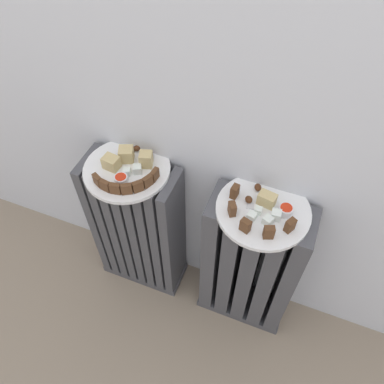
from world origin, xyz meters
TOP-DOWN VIEW (x-y plane):
  - ground_plane at (0.00, 0.00)m, footprint 6.00×6.00m
  - radiator_left at (-0.21, 0.28)m, footprint 0.32×0.14m
  - radiator_right at (0.21, 0.28)m, footprint 0.32×0.14m
  - plate_left at (-0.21, 0.28)m, footprint 0.26×0.26m
  - plate_right at (0.21, 0.28)m, footprint 0.26×0.26m
  - dark_cake_slice_left_0 at (-0.25, 0.19)m, footprint 0.03×0.03m
  - dark_cake_slice_left_1 at (-0.22, 0.18)m, footprint 0.03×0.02m
  - dark_cake_slice_left_2 at (-0.19, 0.19)m, footprint 0.03×0.02m
  - dark_cake_slice_left_3 at (-0.16, 0.20)m, footprint 0.03×0.03m
  - dark_cake_slice_left_4 at (-0.13, 0.22)m, footprint 0.03×0.03m
  - dark_cake_slice_left_5 at (-0.12, 0.24)m, footprint 0.02×0.03m
  - dark_cake_slice_left_6 at (-0.11, 0.27)m, footprint 0.02×0.03m
  - marble_cake_slice_left_0 at (-0.25, 0.27)m, footprint 0.05×0.04m
  - marble_cake_slice_left_1 at (-0.22, 0.31)m, footprint 0.05×0.05m
  - marble_cake_slice_left_2 at (-0.16, 0.31)m, footprint 0.05×0.04m
  - turkish_delight_left_0 at (-0.19, 0.26)m, footprint 0.03×0.03m
  - turkish_delight_left_1 at (-0.17, 0.28)m, footprint 0.03×0.03m
  - medjool_date_left_0 at (-0.16, 0.35)m, footprint 0.03×0.04m
  - medjool_date_left_1 at (-0.21, 0.36)m, footprint 0.03×0.03m
  - jam_bowl_left at (-0.19, 0.23)m, footprint 0.04×0.04m
  - dark_cake_slice_right_0 at (0.12, 0.29)m, footprint 0.02×0.03m
  - dark_cake_slice_right_1 at (0.13, 0.23)m, footprint 0.03×0.03m
  - dark_cake_slice_right_2 at (0.18, 0.20)m, footprint 0.03×0.02m
  - dark_cake_slice_right_3 at (0.24, 0.20)m, footprint 0.03×0.03m
  - dark_cake_slice_right_4 at (0.28, 0.24)m, footprint 0.03×0.03m
  - marble_cake_slice_right_0 at (0.21, 0.30)m, footprint 0.05×0.04m
  - turkish_delight_right_0 at (0.23, 0.24)m, footprint 0.03×0.03m
  - turkish_delight_right_1 at (0.24, 0.26)m, footprint 0.03×0.03m
  - turkish_delight_right_2 at (0.18, 0.24)m, footprint 0.03×0.03m
  - turkish_delight_right_3 at (0.19, 0.26)m, footprint 0.02×0.02m
  - medjool_date_right_0 at (0.16, 0.29)m, footprint 0.03×0.03m
  - medjool_date_right_1 at (0.17, 0.34)m, footprint 0.03×0.03m
  - jam_bowl_right at (0.26, 0.29)m, footprint 0.04×0.04m
  - fork at (0.17, 0.25)m, footprint 0.03×0.09m

SIDE VIEW (x-z plane):
  - ground_plane at x=0.00m, z-range 0.00..0.00m
  - radiator_left at x=-0.21m, z-range 0.00..0.60m
  - radiator_right at x=0.21m, z-range 0.00..0.60m
  - plate_left at x=-0.21m, z-range 0.60..0.62m
  - plate_right at x=0.21m, z-range 0.60..0.62m
  - fork at x=0.17m, z-range 0.62..0.62m
  - medjool_date_left_0 at x=-0.16m, z-range 0.62..0.63m
  - medjool_date_left_1 at x=-0.21m, z-range 0.62..0.63m
  - medjool_date_right_1 at x=0.17m, z-range 0.62..0.63m
  - medjool_date_right_0 at x=0.16m, z-range 0.62..0.63m
  - turkish_delight_right_3 at x=0.19m, z-range 0.62..0.64m
  - turkish_delight_left_0 at x=-0.19m, z-range 0.62..0.64m
  - turkish_delight_right_2 at x=0.18m, z-range 0.62..0.64m
  - turkish_delight_right_0 at x=0.23m, z-range 0.62..0.64m
  - jam_bowl_left at x=-0.19m, z-range 0.62..0.64m
  - turkish_delight_left_1 at x=-0.17m, z-range 0.62..0.64m
  - turkish_delight_right_1 at x=0.24m, z-range 0.62..0.64m
  - jam_bowl_right at x=0.26m, z-range 0.62..0.64m
  - dark_cake_slice_left_0 at x=-0.25m, z-range 0.62..0.65m
  - dark_cake_slice_left_1 at x=-0.22m, z-range 0.62..0.65m
  - dark_cake_slice_left_2 at x=-0.19m, z-range 0.62..0.65m
  - dark_cake_slice_left_3 at x=-0.16m, z-range 0.62..0.65m
  - dark_cake_slice_left_4 at x=-0.13m, z-range 0.62..0.65m
  - dark_cake_slice_left_5 at x=-0.12m, z-range 0.62..0.65m
  - dark_cake_slice_left_6 at x=-0.11m, z-range 0.62..0.65m
  - marble_cake_slice_right_0 at x=0.21m, z-range 0.62..0.65m
  - marble_cake_slice_left_0 at x=-0.25m, z-range 0.62..0.66m
  - dark_cake_slice_right_0 at x=0.12m, z-range 0.62..0.66m
  - dark_cake_slice_right_1 at x=0.13m, z-range 0.62..0.66m
  - dark_cake_slice_right_2 at x=0.18m, z-range 0.62..0.66m
  - dark_cake_slice_right_3 at x=0.24m, z-range 0.62..0.66m
  - dark_cake_slice_right_4 at x=0.28m, z-range 0.62..0.66m
  - marble_cake_slice_left_1 at x=-0.22m, z-range 0.62..0.66m
  - marble_cake_slice_left_2 at x=-0.16m, z-range 0.62..0.66m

